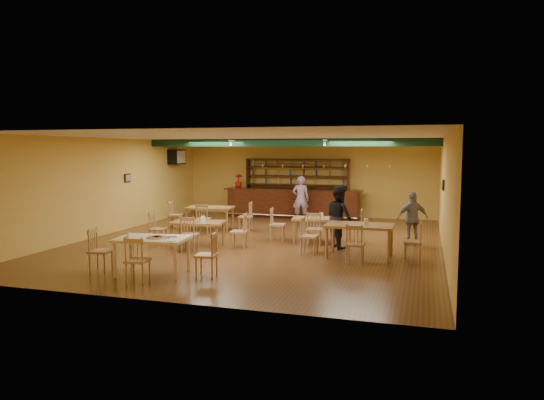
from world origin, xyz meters
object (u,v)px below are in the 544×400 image
(bar_counter, at_px, (293,203))
(dining_table_d, at_px, (360,241))
(dining_table_b, at_px, (316,229))
(dining_table_c, at_px, (198,234))
(patron_bar, at_px, (301,199))
(patron_right_a, at_px, (339,217))
(near_table, at_px, (153,256))
(dining_table_a, at_px, (210,218))

(bar_counter, relative_size, dining_table_d, 3.28)
(dining_table_b, height_order, dining_table_c, dining_table_c)
(dining_table_c, relative_size, dining_table_d, 0.86)
(dining_table_b, relative_size, patron_bar, 0.81)
(patron_bar, bearing_deg, patron_right_a, 99.58)
(near_table, bearing_deg, dining_table_d, 29.85)
(dining_table_d, distance_m, patron_bar, 6.35)
(dining_table_d, height_order, patron_bar, patron_bar)
(dining_table_d, relative_size, patron_bar, 0.97)
(patron_right_a, bearing_deg, dining_table_d, 173.10)
(dining_table_b, xyz_separation_m, near_table, (-2.51, -4.84, 0.06))
(bar_counter, distance_m, dining_table_a, 4.03)
(dining_table_b, relative_size, patron_right_a, 0.81)
(dining_table_d, xyz_separation_m, patron_right_a, (-0.68, 1.06, 0.43))
(bar_counter, xyz_separation_m, dining_table_a, (-1.91, -3.55, -0.19))
(dining_table_b, xyz_separation_m, patron_right_a, (0.80, -0.80, 0.50))
(patron_right_a, bearing_deg, dining_table_b, 5.25)
(patron_bar, bearing_deg, bar_counter, -73.94)
(dining_table_a, relative_size, dining_table_d, 0.92)
(near_table, distance_m, patron_right_a, 5.25)
(bar_counter, height_order, dining_table_b, bar_counter)
(dining_table_c, bearing_deg, patron_bar, 67.84)
(dining_table_a, bearing_deg, patron_right_a, -29.00)
(dining_table_a, bearing_deg, dining_table_b, -22.60)
(dining_table_a, bearing_deg, dining_table_c, -79.31)
(bar_counter, relative_size, dining_table_c, 3.84)
(dining_table_b, distance_m, near_table, 5.46)
(near_table, bearing_deg, bar_counter, 79.29)
(dining_table_b, bearing_deg, patron_right_a, -52.70)
(bar_counter, bearing_deg, near_table, -93.76)
(dining_table_c, bearing_deg, patron_right_a, 7.99)
(bar_counter, distance_m, near_table, 9.48)
(dining_table_b, xyz_separation_m, patron_bar, (-1.38, 3.79, 0.50))
(bar_counter, bearing_deg, dining_table_a, -118.26)
(dining_table_a, bearing_deg, bar_counter, 54.87)
(dining_table_d, relative_size, patron_right_a, 0.98)
(dining_table_c, distance_m, near_table, 3.08)
(dining_table_c, xyz_separation_m, dining_table_d, (4.38, -0.07, 0.06))
(dining_table_c, bearing_deg, dining_table_d, -7.85)
(dining_table_c, relative_size, patron_bar, 0.83)
(dining_table_a, xyz_separation_m, dining_table_b, (3.80, -1.07, -0.04))
(bar_counter, bearing_deg, dining_table_b, -67.74)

